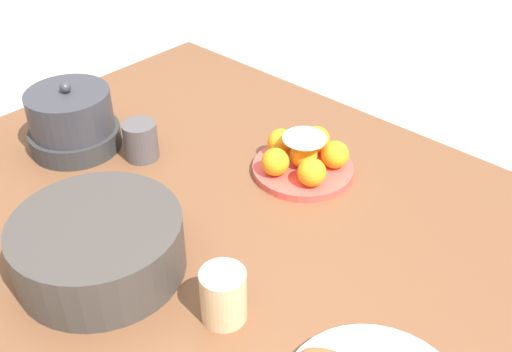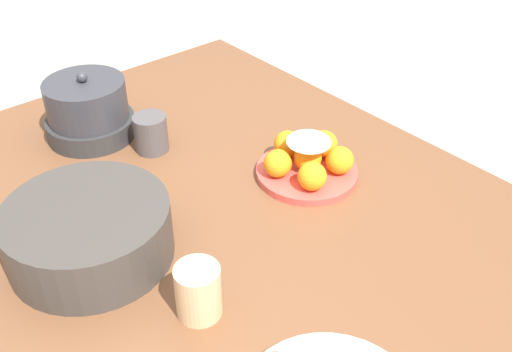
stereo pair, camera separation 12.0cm
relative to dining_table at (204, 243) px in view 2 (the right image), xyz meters
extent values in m
cylinder|color=brown|center=(0.60, -0.50, -0.30)|extent=(0.06, 0.06, 0.72)
cube|color=brown|center=(0.00, 0.00, 0.07)|extent=(1.29, 1.09, 0.03)
cylinder|color=#E04C42|center=(-0.05, -0.24, 0.10)|extent=(0.22, 0.22, 0.02)
sphere|color=orange|center=(0.01, -0.24, 0.13)|extent=(0.06, 0.06, 0.06)
sphere|color=orange|center=(-0.03, -0.18, 0.13)|extent=(0.06, 0.06, 0.06)
sphere|color=orange|center=(-0.11, -0.20, 0.13)|extent=(0.06, 0.06, 0.06)
sphere|color=orange|center=(-0.10, -0.28, 0.13)|extent=(0.06, 0.06, 0.06)
sphere|color=orange|center=(-0.04, -0.30, 0.13)|extent=(0.06, 0.06, 0.06)
ellipsoid|color=white|center=(-0.05, -0.24, 0.17)|extent=(0.09, 0.09, 0.02)
sphere|color=orange|center=(-0.05, -0.24, 0.13)|extent=(0.06, 0.06, 0.06)
cylinder|color=#3D3833|center=(0.02, 0.22, 0.14)|extent=(0.29, 0.29, 0.10)
cylinder|color=brown|center=(0.02, 0.22, 0.19)|extent=(0.24, 0.24, 0.01)
cylinder|color=#4C4747|center=(0.25, -0.04, 0.13)|extent=(0.07, 0.07, 0.08)
cylinder|color=#DBB27F|center=(-0.21, 0.16, 0.13)|extent=(0.07, 0.07, 0.09)
cylinder|color=#2D2D2D|center=(0.39, 0.03, 0.11)|extent=(0.20, 0.20, 0.05)
cylinder|color=#333338|center=(0.39, 0.03, 0.18)|extent=(0.18, 0.18, 0.09)
sphere|color=#333338|center=(0.39, 0.03, 0.24)|extent=(0.02, 0.02, 0.02)
camera|label=1|loc=(-0.69, 0.60, 0.83)|focal=42.00mm
camera|label=2|loc=(-0.77, 0.51, 0.83)|focal=42.00mm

